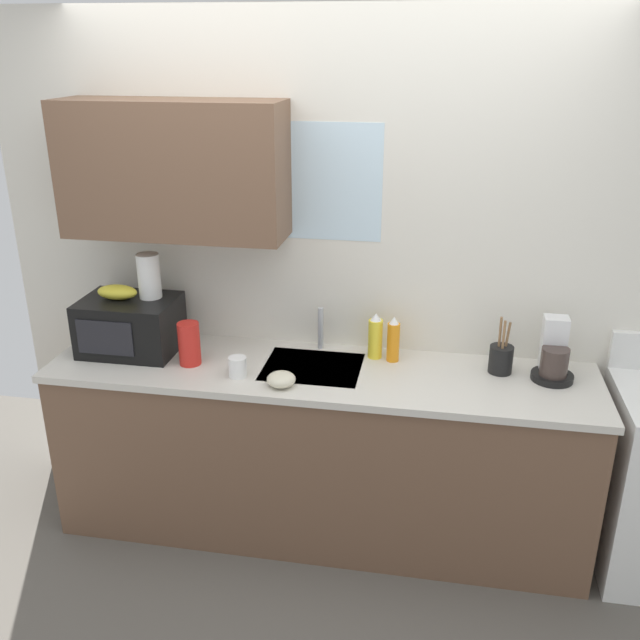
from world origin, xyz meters
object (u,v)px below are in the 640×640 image
(paper_towel_roll, at_px, (149,276))
(utensil_crock, at_px, (501,358))
(mug_white, at_px, (238,367))
(microwave, at_px, (130,325))
(dish_soap_bottle_orange, at_px, (393,340))
(small_bowl, at_px, (281,379))
(cereal_canister, at_px, (189,344))
(dish_soap_bottle_yellow, at_px, (375,337))
(banana_bunch, at_px, (117,292))
(coffee_maker, at_px, (554,356))

(paper_towel_roll, relative_size, utensil_crock, 0.79)
(mug_white, bearing_deg, microwave, 162.65)
(dish_soap_bottle_orange, height_order, small_bowl, dish_soap_bottle_orange)
(dish_soap_bottle_orange, relative_size, utensil_crock, 0.82)
(microwave, distance_m, small_bowl, 0.87)
(utensil_crock, distance_m, small_bowl, 1.02)
(cereal_canister, distance_m, small_bowl, 0.51)
(dish_soap_bottle_yellow, height_order, small_bowl, dish_soap_bottle_yellow)
(mug_white, bearing_deg, cereal_canister, 161.09)
(mug_white, distance_m, small_bowl, 0.23)
(cereal_canister, relative_size, mug_white, 2.20)
(microwave, relative_size, dish_soap_bottle_yellow, 2.01)
(microwave, bearing_deg, utensil_crock, 2.27)
(banana_bunch, bearing_deg, dish_soap_bottle_orange, 4.62)
(coffee_maker, distance_m, small_bowl, 1.24)
(microwave, xyz_separation_m, dish_soap_bottle_orange, (1.29, 0.11, -0.03))
(paper_towel_roll, bearing_deg, cereal_canister, -32.01)
(banana_bunch, height_order, small_bowl, banana_bunch)
(mug_white, height_order, utensil_crock, utensil_crock)
(coffee_maker, bearing_deg, microwave, -178.31)
(banana_bunch, relative_size, mug_white, 2.11)
(microwave, height_order, dish_soap_bottle_yellow, microwave)
(coffee_maker, relative_size, cereal_canister, 1.34)
(paper_towel_roll, height_order, cereal_canister, paper_towel_roll)
(coffee_maker, xyz_separation_m, small_bowl, (-1.20, -0.31, -0.07))
(coffee_maker, height_order, cereal_canister, coffee_maker)
(paper_towel_roll, relative_size, small_bowl, 1.69)
(microwave, bearing_deg, mug_white, -17.35)
(banana_bunch, bearing_deg, utensil_crock, 2.17)
(dish_soap_bottle_yellow, bearing_deg, cereal_canister, -164.87)
(dish_soap_bottle_orange, distance_m, cereal_canister, 0.97)
(coffee_maker, distance_m, dish_soap_bottle_yellow, 0.83)
(utensil_crock, bearing_deg, microwave, -177.73)
(banana_bunch, height_order, dish_soap_bottle_yellow, banana_bunch)
(banana_bunch, bearing_deg, paper_towel_roll, 18.43)
(banana_bunch, distance_m, utensil_crock, 1.86)
(microwave, relative_size, small_bowl, 3.54)
(banana_bunch, distance_m, dish_soap_bottle_orange, 1.36)
(banana_bunch, relative_size, utensil_crock, 0.72)
(coffee_maker, relative_size, dish_soap_bottle_yellow, 1.22)
(paper_towel_roll, height_order, dish_soap_bottle_yellow, paper_towel_roll)
(small_bowl, bearing_deg, dish_soap_bottle_yellow, 45.24)
(mug_white, bearing_deg, dish_soap_bottle_orange, 23.41)
(banana_bunch, distance_m, coffee_maker, 2.09)
(cereal_canister, bearing_deg, dish_soap_bottle_yellow, 15.13)
(microwave, height_order, paper_towel_roll, paper_towel_roll)
(microwave, height_order, utensil_crock, utensil_crock)
(paper_towel_roll, bearing_deg, small_bowl, -22.55)
(coffee_maker, height_order, small_bowl, coffee_maker)
(paper_towel_roll, relative_size, cereal_canister, 1.05)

